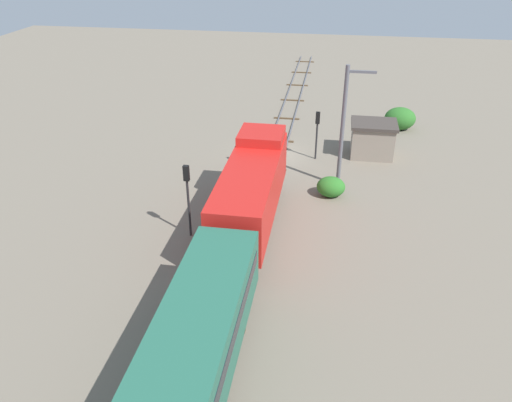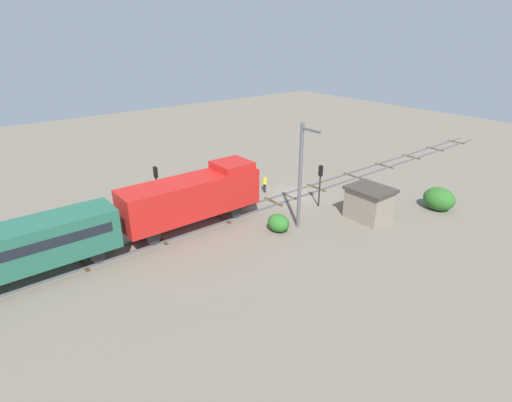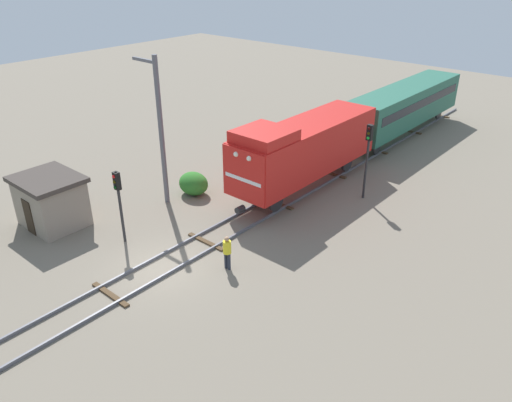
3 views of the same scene
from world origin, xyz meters
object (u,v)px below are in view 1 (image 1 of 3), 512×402
(passenger_car_leading, at_px, (188,365))
(worker_near_track, at_px, (241,150))
(relay_hut, at_px, (373,139))
(traffic_signal_near, at_px, (317,126))
(locomotive, at_px, (252,186))
(traffic_signal_mid, at_px, (187,188))
(catenary_mast, at_px, (344,125))

(passenger_car_leading, relative_size, worker_near_track, 8.24)
(passenger_car_leading, xyz_separation_m, relay_hut, (-7.50, -25.45, -1.13))
(traffic_signal_near, bearing_deg, worker_near_track, 16.39)
(locomotive, xyz_separation_m, traffic_signal_mid, (3.40, 1.45, 0.34))
(relay_hut, bearing_deg, passenger_car_leading, 73.58)
(locomotive, height_order, worker_near_track, locomotive)
(traffic_signal_near, relative_size, catenary_mast, 0.45)
(locomotive, relative_size, relay_hut, 3.31)
(locomotive, distance_m, worker_near_track, 9.59)
(catenary_mast, height_order, relay_hut, catenary_mast)
(traffic_signal_near, xyz_separation_m, traffic_signal_mid, (6.60, 12.21, 0.46))
(traffic_signal_mid, distance_m, catenary_mast, 11.66)
(locomotive, height_order, catenary_mast, catenary_mast)
(traffic_signal_near, xyz_separation_m, worker_near_track, (5.60, 1.65, -1.66))
(traffic_signal_near, bearing_deg, traffic_signal_mid, 61.61)
(relay_hut, bearing_deg, locomotive, 58.24)
(traffic_signal_mid, distance_m, relay_hut, 17.49)
(traffic_signal_mid, bearing_deg, passenger_car_leading, 105.97)
(traffic_signal_mid, bearing_deg, traffic_signal_near, -118.39)
(worker_near_track, xyz_separation_m, catenary_mast, (-7.46, 2.66, 3.45))
(traffic_signal_mid, bearing_deg, locomotive, -156.88)
(passenger_car_leading, xyz_separation_m, worker_near_track, (2.40, -22.45, -1.53))
(passenger_car_leading, distance_m, traffic_signal_near, 24.31)
(passenger_car_leading, bearing_deg, locomotive, -90.00)
(traffic_signal_mid, relative_size, worker_near_track, 2.65)
(traffic_signal_mid, relative_size, catenary_mast, 0.54)
(passenger_car_leading, relative_size, traffic_signal_near, 3.69)
(traffic_signal_mid, relative_size, relay_hut, 1.29)
(locomotive, bearing_deg, relay_hut, -121.76)
(locomotive, distance_m, catenary_mast, 8.37)
(catenary_mast, bearing_deg, locomotive, 51.93)
(worker_near_track, bearing_deg, passenger_car_leading, 84.26)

